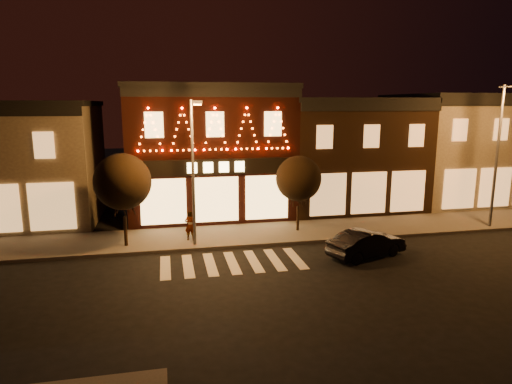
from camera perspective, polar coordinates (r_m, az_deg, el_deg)
name	(u,v)px	position (r m, az deg, el deg)	size (l,w,h in m)	color
ground	(249,300)	(16.88, -0.96, -13.72)	(120.00, 120.00, 0.00)	black
sidewalk_far	(257,234)	(24.57, 0.14, -5.41)	(44.00, 4.00, 0.15)	#47423D
building_pulp	(209,150)	(29.30, -6.13, 5.41)	(10.20, 8.34, 8.30)	black
building_right_a	(344,153)	(31.72, 11.29, 4.97)	(9.20, 8.28, 7.50)	black
building_right_b	(459,148)	(36.17, 24.61, 5.16)	(9.20, 8.28, 7.80)	#6B5C4C
streetlamp_mid	(194,162)	(21.64, -8.03, 3.82)	(0.50, 1.65, 7.18)	#59595E
streetlamp_right	(500,146)	(28.28, 28.92, 5.25)	(0.66, 1.84, 8.00)	#59595E
tree_left	(123,182)	(22.56, -16.78, 1.27)	(2.77, 2.77, 4.64)	black
tree_right	(299,179)	(24.49, 5.50, 1.73)	(2.51, 2.51, 4.20)	black
dark_sedan	(367,243)	(21.71, 14.05, -6.44)	(1.37, 3.94, 1.30)	black
pedestrian	(190,226)	(23.26, -8.46, -4.30)	(0.57, 0.37, 1.56)	gray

